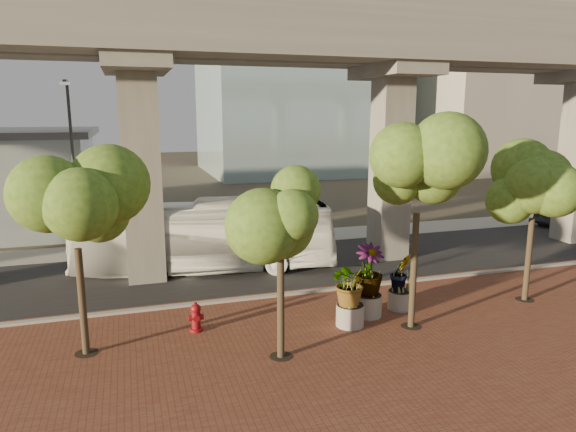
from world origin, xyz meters
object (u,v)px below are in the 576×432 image
object	(u,v)px
planter_front	(351,286)
parked_car	(560,215)
transit_bus	(206,237)
fire_hydrant	(196,317)

from	to	relation	value
planter_front	parked_car	bearing A→B (deg)	28.70
transit_bus	planter_front	size ratio (longest dim) A/B	5.01
fire_hydrant	planter_front	bearing A→B (deg)	-12.66
parked_car	fire_hydrant	xyz separation A→B (m)	(-25.36, -9.90, -0.11)
transit_bus	fire_hydrant	size ratio (longest dim) A/B	11.74
parked_car	fire_hydrant	bearing A→B (deg)	96.88
transit_bus	parked_car	distance (m)	24.18
planter_front	transit_bus	bearing A→B (deg)	115.25
transit_bus	parked_car	xyz separation A→B (m)	(23.96, 3.08, -1.00)
transit_bus	fire_hydrant	bearing A→B (deg)	177.33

